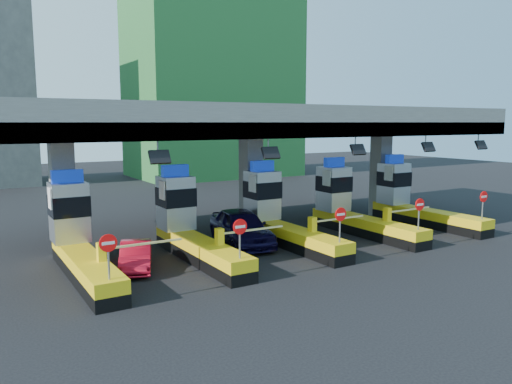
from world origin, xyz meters
TOP-DOWN VIEW (x-y plane):
  - ground at (0.00, 0.00)m, footprint 120.00×120.00m
  - toll_canopy at (0.00, 2.87)m, footprint 28.00×12.09m
  - toll_lane_far_left at (-10.00, 0.28)m, footprint 4.43×8.00m
  - toll_lane_left at (-5.00, 0.28)m, footprint 4.43×8.00m
  - toll_lane_center at (0.00, 0.28)m, footprint 4.43×8.00m
  - toll_lane_right at (5.00, 0.28)m, footprint 4.43×8.00m
  - toll_lane_far_right at (10.00, 0.28)m, footprint 4.43×8.00m
  - bg_building_scaffold at (12.00, 32.00)m, footprint 18.00×12.00m
  - van at (-1.92, 0.72)m, footprint 3.07×5.70m
  - red_car at (-7.87, -0.71)m, footprint 2.40×3.81m

SIDE VIEW (x-z plane):
  - ground at x=0.00m, z-range 0.00..0.00m
  - red_car at x=-7.87m, z-range 0.00..1.19m
  - van at x=-1.92m, z-range 0.00..1.84m
  - toll_lane_far_left at x=-10.00m, z-range -0.68..3.47m
  - toll_lane_left at x=-5.00m, z-range -0.68..3.47m
  - toll_lane_center at x=0.00m, z-range -0.68..3.47m
  - toll_lane_right at x=5.00m, z-range -0.68..3.47m
  - toll_lane_far_right at x=10.00m, z-range -0.68..3.47m
  - toll_canopy at x=0.00m, z-range 2.63..9.63m
  - bg_building_scaffold at x=12.00m, z-range 0.00..28.00m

